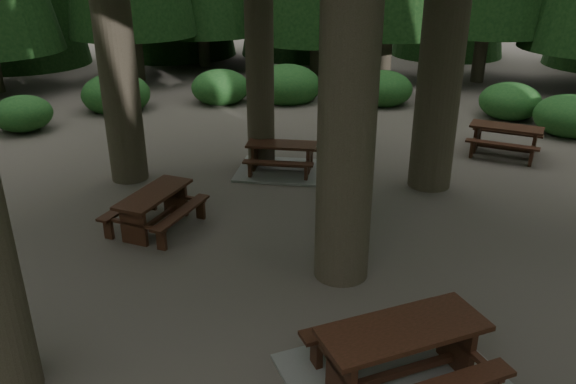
% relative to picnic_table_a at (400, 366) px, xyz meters
% --- Properties ---
extents(ground, '(80.00, 80.00, 0.00)m').
position_rel_picnic_table_a_xyz_m(ground, '(-1.67, 2.18, -0.29)').
color(ground, '#4B453D').
rests_on(ground, ground).
extents(picnic_table_a, '(3.16, 3.02, 0.83)m').
position_rel_picnic_table_a_xyz_m(picnic_table_a, '(0.00, 0.00, 0.00)').
color(picnic_table_a, gray).
rests_on(picnic_table_a, ground).
extents(picnic_table_b, '(1.65, 1.89, 0.71)m').
position_rel_picnic_table_a_xyz_m(picnic_table_b, '(-4.34, 3.42, 0.18)').
color(picnic_table_b, black).
rests_on(picnic_table_b, ground).
extents(picnic_table_c, '(2.05, 1.70, 0.68)m').
position_rel_picnic_table_a_xyz_m(picnic_table_c, '(-2.58, 6.65, -0.07)').
color(picnic_table_c, gray).
rests_on(picnic_table_c, ground).
extents(picnic_table_d, '(2.02, 1.80, 0.74)m').
position_rel_picnic_table_a_xyz_m(picnic_table_d, '(2.69, 8.74, 0.20)').
color(picnic_table_d, black).
rests_on(picnic_table_d, ground).
extents(shrub_ring, '(23.86, 24.64, 1.49)m').
position_rel_picnic_table_a_xyz_m(shrub_ring, '(-0.97, 2.93, 0.11)').
color(shrub_ring, '#1E5723').
rests_on(shrub_ring, ground).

